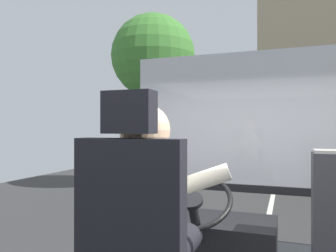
# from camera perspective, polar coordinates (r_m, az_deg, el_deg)

# --- Properties ---
(ground) EXTENTS (18.00, 44.00, 0.06)m
(ground) POSITION_cam_1_polar(r_m,az_deg,el_deg) (10.87, 18.08, -10.67)
(ground) COLOR #303030
(bus_driver) EXTENTS (0.74, 0.59, 0.81)m
(bus_driver) POSITION_cam_1_polar(r_m,az_deg,el_deg) (1.63, -3.26, -14.48)
(bus_driver) COLOR black
(bus_driver) RESTS_ON driver_seat
(steering_console) EXTENTS (1.10, 1.00, 0.80)m
(steering_console) POSITION_cam_1_polar(r_m,az_deg,el_deg) (2.85, 6.72, -19.18)
(steering_console) COLOR black
(steering_console) RESTS_ON bus_floor
(fare_box) EXTENTS (0.21, 0.24, 1.00)m
(fare_box) POSITION_cam_1_polar(r_m,az_deg,el_deg) (2.55, 26.40, -15.07)
(fare_box) COLOR #333338
(fare_box) RESTS_ON bus_floor
(windshield_panel) EXTENTS (2.50, 0.08, 1.48)m
(windshield_panel) POSITION_cam_1_polar(r_m,az_deg,el_deg) (3.52, 13.94, -1.91)
(windshield_panel) COLOR silver
(street_tree) EXTENTS (2.69, 2.69, 5.59)m
(street_tree) POSITION_cam_1_polar(r_m,az_deg,el_deg) (10.75, -2.63, 11.87)
(street_tree) COLOR #4C3828
(street_tree) RESTS_ON ground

